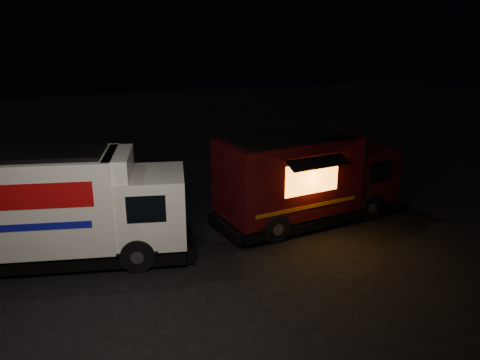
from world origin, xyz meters
The scene contains 3 objects.
ground centered at (0.00, 0.00, 0.00)m, with size 80.00×80.00×0.00m, color black.
white_truck centered at (-3.54, 1.50, 1.53)m, with size 6.77×2.31×3.07m, color white, non-canonical shape.
red_truck centered at (3.98, 1.71, 1.47)m, with size 6.34×2.33×2.95m, color #3D0B0E, non-canonical shape.
Camera 1 is at (-3.27, -11.19, 5.94)m, focal length 35.00 mm.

